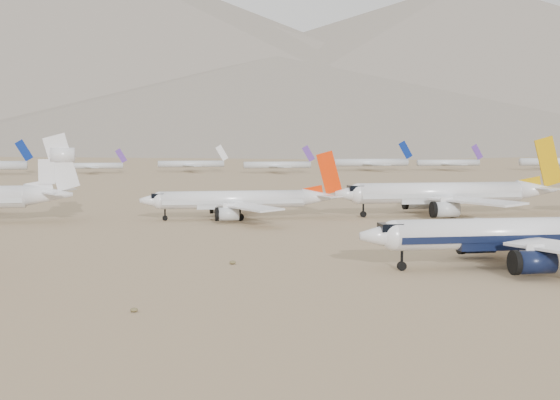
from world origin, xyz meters
name	(u,v)px	position (x,y,z in m)	size (l,w,h in m)	color
ground	(466,276)	(0.00, 0.00, 0.00)	(7000.00, 7000.00, 0.00)	#8A6F50
main_airliner	(533,234)	(12.28, 5.19, 4.82)	(49.66, 48.50, 17.52)	white
row2_gold_tail	(449,194)	(27.15, 74.97, 5.29)	(53.13, 51.96, 18.92)	white
row2_orange_tail	(241,200)	(-22.21, 75.36, 4.35)	(43.51, 42.56, 15.52)	white
distant_storage_row	(133,164)	(-51.49, 294.30, 4.40)	(474.50, 56.19, 14.85)	silver
mountain_range	(202,57)	(70.18, 1648.01, 190.32)	(7354.00, 3024.00, 470.00)	slate
foothills	(505,105)	(526.68, 1100.00, 67.15)	(4637.50, 1395.00, 155.00)	slate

